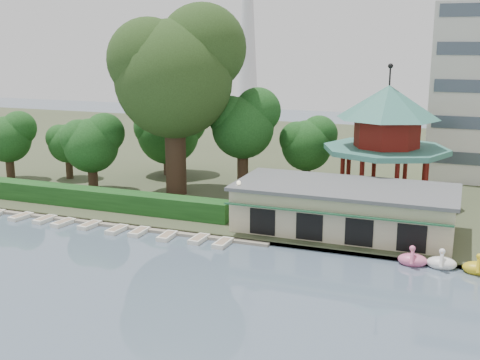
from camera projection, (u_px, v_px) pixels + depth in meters
The scene contains 11 objects.
ground_plane at pixel (100, 326), 35.27m from camera, with size 220.00×220.00×0.00m, color slate.
shore at pixel (314, 160), 82.55m from camera, with size 220.00×70.00×0.40m, color #424930.
embankment at pixel (215, 235), 50.98m from camera, with size 220.00×0.60×0.30m, color gray.
dock at pixel (94, 221), 55.04m from camera, with size 34.00×1.60×0.24m, color gray.
boathouse at pixel (344, 208), 51.27m from camera, with size 18.60×9.39×3.90m.
pavilion at pixel (387, 133), 58.53m from camera, with size 12.40×12.40×13.50m.
hedge at pixel (87, 197), 58.81m from camera, with size 30.00×2.00×1.80m, color #1C4E1B.
lamp_post at pixel (239, 196), 51.28m from camera, with size 0.36×0.36×4.28m.
big_tree at pixel (176, 69), 60.91m from camera, with size 13.26×12.35×19.64m.
small_trees at pixel (166, 133), 67.50m from camera, with size 38.99×16.77×11.05m.
moored_rowboats at pixel (77, 224), 53.99m from camera, with size 29.80×2.74×0.36m.
Camera 1 is at (19.21, -27.33, 16.43)m, focal length 45.00 mm.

